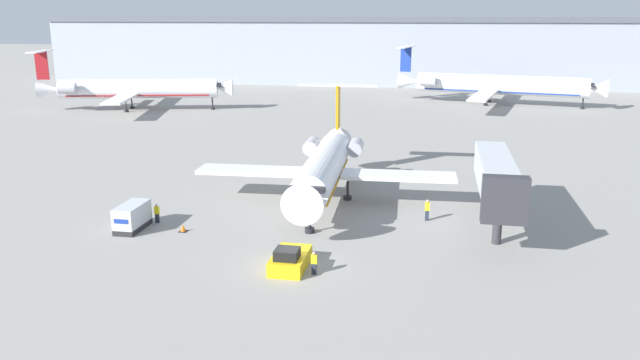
% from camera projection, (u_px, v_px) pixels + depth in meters
% --- Properties ---
extents(ground_plane, '(600.00, 600.00, 0.00)m').
position_uv_depth(ground_plane, '(290.00, 269.00, 43.08)').
color(ground_plane, gray).
extents(terminal_building, '(180.00, 16.80, 16.41)m').
position_uv_depth(terminal_building, '(399.00, 51.00, 154.99)').
color(terminal_building, '#8C939E').
rests_on(terminal_building, ground).
extents(airplane_main, '(24.31, 24.52, 9.86)m').
position_uv_depth(airplane_main, '(325.00, 166.00, 57.93)').
color(airplane_main, silver).
rests_on(airplane_main, ground).
extents(pushback_tug, '(2.30, 4.28, 1.72)m').
position_uv_depth(pushback_tug, '(290.00, 259.00, 43.18)').
color(pushback_tug, yellow).
rests_on(pushback_tug, ground).
extents(luggage_cart, '(1.71, 3.72, 2.13)m').
position_uv_depth(luggage_cart, '(132.00, 217.00, 50.83)').
color(luggage_cart, '#232326').
rests_on(luggage_cart, ground).
extents(worker_near_tug, '(0.40, 0.24, 1.63)m').
position_uv_depth(worker_near_tug, '(314.00, 263.00, 42.07)').
color(worker_near_tug, '#232838').
rests_on(worker_near_tug, ground).
extents(worker_by_wing, '(0.40, 0.26, 1.86)m').
position_uv_depth(worker_by_wing, '(427.00, 210.00, 53.04)').
color(worker_by_wing, '#232838').
rests_on(worker_by_wing, ground).
extents(worker_on_apron, '(0.40, 0.24, 1.63)m').
position_uv_depth(worker_on_apron, '(157.00, 213.00, 52.54)').
color(worker_on_apron, '#232838').
rests_on(worker_on_apron, ground).
extents(traffic_cone_left, '(0.63, 0.63, 0.60)m').
position_uv_depth(traffic_cone_left, '(183.00, 228.00, 50.52)').
color(traffic_cone_left, black).
rests_on(traffic_cone_left, ground).
extents(airplane_parked_far_left, '(39.43, 37.90, 10.81)m').
position_uv_depth(airplane_parked_far_left, '(495.00, 85.00, 121.10)').
color(airplane_parked_far_left, white).
rests_on(airplane_parked_far_left, ground).
extents(airplane_parked_far_right, '(35.18, 29.93, 10.78)m').
position_uv_depth(airplane_parked_far_right, '(133.00, 89.00, 113.59)').
color(airplane_parked_far_right, white).
rests_on(airplane_parked_far_right, ground).
extents(jet_bridge, '(3.20, 15.14, 6.19)m').
position_uv_depth(jet_bridge, '(497.00, 177.00, 49.88)').
color(jet_bridge, '#2D2D33').
rests_on(jet_bridge, ground).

